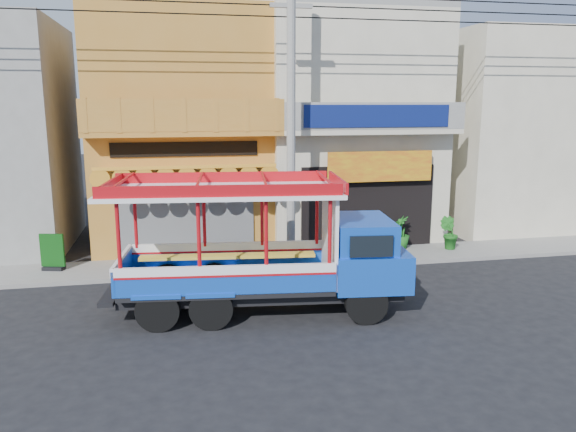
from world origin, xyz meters
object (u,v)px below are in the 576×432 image
(potted_plant_c, at_px, (400,232))
(potted_plant_b, at_px, (449,233))
(utility_pole, at_px, (296,100))
(songthaew_truck, at_px, (282,248))
(green_sign, at_px, (53,255))

(potted_plant_c, bearing_deg, potted_plant_b, 82.38)
(utility_pole, xyz_separation_m, potted_plant_b, (5.46, 0.87, -4.36))
(songthaew_truck, bearing_deg, potted_plant_c, 43.04)
(songthaew_truck, relative_size, green_sign, 6.66)
(utility_pole, xyz_separation_m, potted_plant_c, (3.88, 1.25, -4.36))
(utility_pole, relative_size, potted_plant_b, 25.57)
(songthaew_truck, height_order, potted_plant_b, songthaew_truck)
(potted_plant_b, bearing_deg, songthaew_truck, 76.38)
(songthaew_truck, distance_m, green_sign, 7.50)
(potted_plant_b, height_order, potted_plant_c, potted_plant_c)
(potted_plant_b, bearing_deg, green_sign, 42.94)
(utility_pole, bearing_deg, green_sign, 172.37)
(green_sign, distance_m, potted_plant_c, 11.00)
(utility_pole, xyz_separation_m, green_sign, (-7.11, 0.95, -4.46))
(potted_plant_c, bearing_deg, green_sign, -82.55)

